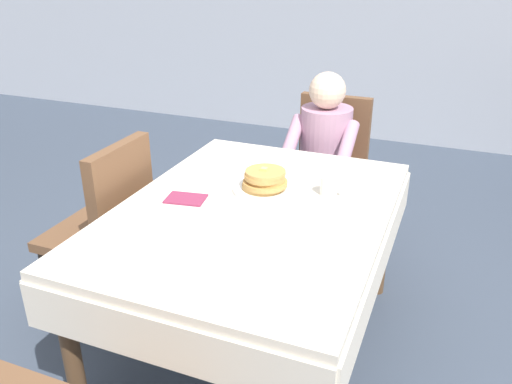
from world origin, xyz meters
The scene contains 13 objects.
ground_plane centered at (0.00, 0.00, 0.00)m, with size 14.00×14.00×0.00m, color #3D4756.
dining_table_main centered at (0.00, 0.00, 0.65)m, with size 1.12×1.52×0.74m.
chair_diner centered at (0.03, 1.17, 0.53)m, with size 0.44×0.45×0.93m.
diner_person centered at (0.03, 1.01, 0.67)m, with size 0.40×0.43×1.12m.
chair_left_side centered at (-0.77, 0.00, 0.53)m, with size 0.45×0.44×0.93m.
plate_breakfast centered at (-0.02, 0.17, 0.75)m, with size 0.28×0.28×0.02m, color white.
breakfast_stack centered at (-0.02, 0.17, 0.80)m, with size 0.21×0.20×0.10m.
cup_coffee centered at (0.26, 0.25, 0.78)m, with size 0.11×0.08×0.08m.
syrup_pitcher centered at (-0.22, 0.25, 0.78)m, with size 0.08×0.08×0.07m.
fork_left_of_plate centered at (-0.21, 0.15, 0.74)m, with size 0.18×0.01×0.01m, color silver.
knife_right_of_plate centered at (0.17, 0.15, 0.74)m, with size 0.20×0.01×0.01m, color silver.
spoon_near_edge centered at (-0.07, -0.18, 0.74)m, with size 0.15×0.01×0.01m, color silver.
napkin_folded centered at (-0.31, -0.04, 0.74)m, with size 0.17×0.12×0.01m, color #8C2D4C.
Camera 1 is at (0.75, -1.84, 1.72)m, focal length 36.80 mm.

